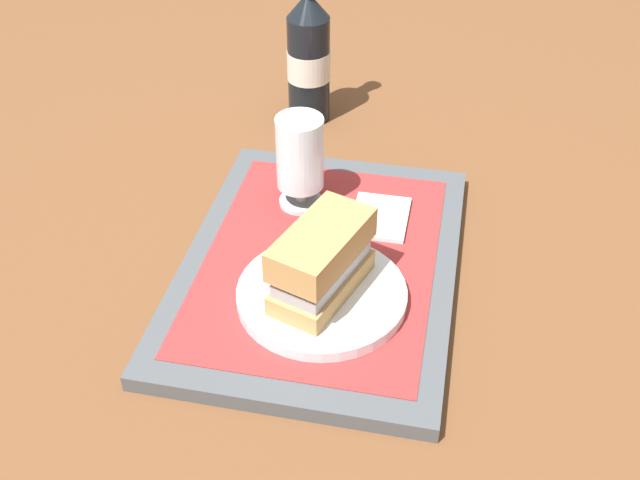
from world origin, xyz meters
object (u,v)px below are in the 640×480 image
sandwich (323,259)px  beer_glass (300,159)px  plate (322,295)px  beer_bottle (309,56)px

sandwich → beer_glass: 0.18m
plate → beer_bottle: bearing=14.1°
beer_glass → plate: bearing=-160.0°
beer_glass → beer_bottle: (0.25, 0.04, 0.01)m
plate → beer_glass: size_ratio=1.52×
plate → beer_bottle: beer_bottle is taller
beer_bottle → plate: bearing=-165.9°
plate → sandwich: size_ratio=1.32×
beer_glass → beer_bottle: 0.26m
plate → beer_glass: bearing=20.0°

